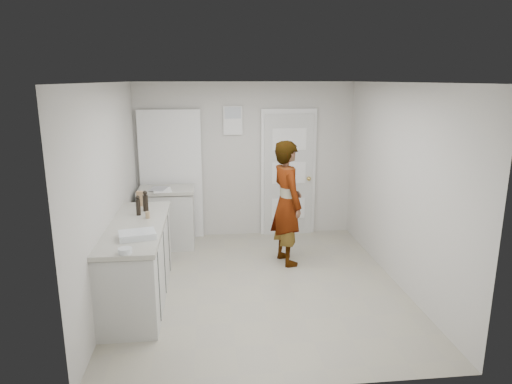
{
  "coord_description": "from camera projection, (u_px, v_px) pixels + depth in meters",
  "views": [
    {
      "loc": [
        -0.61,
        -5.28,
        2.54
      ],
      "look_at": [
        -0.0,
        0.4,
        1.12
      ],
      "focal_mm": 32.0,
      "sensor_mm": 36.0,
      "label": 1
    }
  ],
  "objects": [
    {
      "name": "cake_mix_box",
      "position": [
        142.0,
        199.0,
        5.94
      ],
      "size": [
        0.13,
        0.08,
        0.2
      ],
      "primitive_type": "cube",
      "rotation": [
        0.0,
        0.0,
        -0.25
      ],
      "color": "#9A6B4D",
      "rests_on": "main_counter"
    },
    {
      "name": "oil_cruet_b",
      "position": [
        138.0,
        206.0,
        5.53
      ],
      "size": [
        0.05,
        0.05,
        0.25
      ],
      "color": "black",
      "rests_on": "main_counter"
    },
    {
      "name": "papers",
      "position": [
        162.0,
        190.0,
        6.79
      ],
      "size": [
        0.31,
        0.38,
        0.01
      ],
      "primitive_type": "cube",
      "rotation": [
        0.0,
        0.0,
        0.15
      ],
      "color": "white",
      "rests_on": "side_counter"
    },
    {
      "name": "baking_dish",
      "position": [
        137.0,
        235.0,
        4.75
      ],
      "size": [
        0.42,
        0.34,
        0.07
      ],
      "rotation": [
        0.0,
        0.0,
        0.23
      ],
      "color": "silver",
      "rests_on": "main_counter"
    },
    {
      "name": "ground",
      "position": [
        259.0,
        285.0,
        5.77
      ],
      "size": [
        4.0,
        4.0,
        0.0
      ],
      "primitive_type": "plane",
      "color": "#A7A18C",
      "rests_on": "ground"
    },
    {
      "name": "main_counter",
      "position": [
        138.0,
        265.0,
        5.33
      ],
      "size": [
        0.64,
        1.96,
        0.93
      ],
      "color": "beige",
      "rests_on": "ground"
    },
    {
      "name": "egg_bowl",
      "position": [
        125.0,
        251.0,
        4.33
      ],
      "size": [
        0.13,
        0.13,
        0.05
      ],
      "color": "silver",
      "rests_on": "main_counter"
    },
    {
      "name": "person",
      "position": [
        287.0,
        203.0,
        6.31
      ],
      "size": [
        0.57,
        0.72,
        1.74
      ],
      "primitive_type": "imported",
      "rotation": [
        0.0,
        0.0,
        1.83
      ],
      "color": "silver",
      "rests_on": "ground"
    },
    {
      "name": "room_shell",
      "position": [
        235.0,
        175.0,
        7.39
      ],
      "size": [
        4.0,
        4.0,
        4.0
      ],
      "color": "beige",
      "rests_on": "ground"
    },
    {
      "name": "side_counter",
      "position": [
        168.0,
        220.0,
        7.03
      ],
      "size": [
        0.84,
        0.61,
        0.93
      ],
      "color": "beige",
      "rests_on": "ground"
    },
    {
      "name": "spice_jar",
      "position": [
        148.0,
        215.0,
        5.42
      ],
      "size": [
        0.05,
        0.05,
        0.08
      ],
      "primitive_type": "cylinder",
      "color": "#A1845C",
      "rests_on": "main_counter"
    },
    {
      "name": "oil_cruet_a",
      "position": [
        145.0,
        201.0,
        5.7
      ],
      "size": [
        0.07,
        0.07,
        0.26
      ],
      "color": "black",
      "rests_on": "main_counter"
    }
  ]
}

